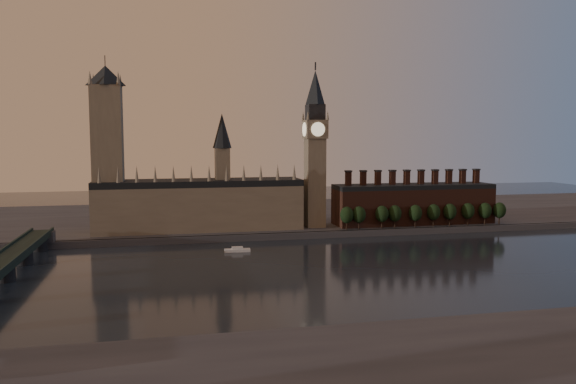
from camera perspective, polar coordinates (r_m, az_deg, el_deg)
The scene contains 17 objects.
ground at distance 266.61m, azimuth 6.86°, elevation -8.08°, with size 900.00×900.00×0.00m, color black.
north_bank at distance 435.40m, azimuth -0.89°, elevation -2.47°, with size 900.00×182.00×4.00m.
palace_of_westminster at distance 362.33m, azimuth -8.91°, elevation -1.03°, with size 130.00×30.30×74.00m.
victoria_tower at distance 361.05m, azimuth -17.87°, elevation 4.71°, with size 24.00×24.00×108.00m.
big_ben at distance 367.28m, azimuth 2.76°, elevation 4.63°, with size 15.00×15.00×107.00m.
chimney_block at distance 393.98m, azimuth 12.61°, elevation -1.13°, with size 110.00×25.00×37.00m.
embankment_tree_0 at distance 360.01m, azimuth 5.99°, elevation -2.34°, with size 8.60×8.60×14.88m.
embankment_tree_1 at distance 362.50m, azimuth 7.23°, elevation -2.30°, with size 8.60×8.60×14.88m.
embankment_tree_2 at distance 368.22m, azimuth 9.52°, elevation -2.21°, with size 8.60×8.60×14.88m.
embankment_tree_3 at distance 372.21m, azimuth 10.81°, elevation -2.15°, with size 8.60×8.60×14.88m.
embankment_tree_4 at distance 377.28m, azimuth 12.82°, elevation -2.09°, with size 8.60×8.60×14.88m.
embankment_tree_5 at distance 384.08m, azimuth 14.57°, elevation -1.99°, with size 8.60×8.60×14.88m.
embankment_tree_6 at distance 389.67m, azimuth 16.12°, elevation -1.93°, with size 8.60×8.60×14.88m.
embankment_tree_7 at distance 396.90m, azimuth 17.81°, elevation -1.84°, with size 8.60×8.60×14.88m.
embankment_tree_8 at distance 402.60m, azimuth 19.39°, elevation -1.79°, with size 8.60×8.60×14.88m.
embankment_tree_9 at distance 407.21m, azimuth 20.69°, elevation -1.75°, with size 8.60×8.60×14.88m.
river_boat at distance 311.55m, azimuth -5.17°, elevation -5.88°, with size 14.19×4.52×2.81m.
Camera 1 is at (-86.10, -244.44, 62.60)m, focal length 35.00 mm.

